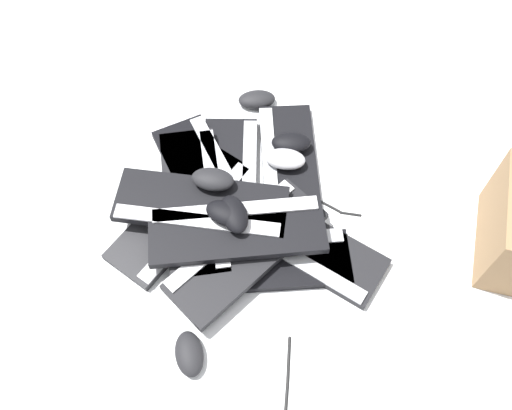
% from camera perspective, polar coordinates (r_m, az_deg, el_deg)
% --- Properties ---
extents(ground_plane, '(3.20, 3.20, 0.00)m').
position_cam_1_polar(ground_plane, '(1.55, 0.76, 0.56)').
color(ground_plane, white).
extents(keyboard_0, '(0.22, 0.46, 0.03)m').
position_cam_1_polar(keyboard_0, '(1.45, 0.75, -5.63)').
color(keyboard_0, black).
rests_on(keyboard_0, ground).
extents(keyboard_1, '(0.34, 0.46, 0.03)m').
position_cam_1_polar(keyboard_1, '(1.48, 4.54, -3.74)').
color(keyboard_1, black).
rests_on(keyboard_1, ground).
extents(keyboard_2, '(0.46, 0.21, 0.03)m').
position_cam_1_polar(keyboard_2, '(1.59, 3.29, 3.48)').
color(keyboard_2, black).
rests_on(keyboard_2, ground).
extents(keyboard_3, '(0.45, 0.18, 0.03)m').
position_cam_1_polar(keyboard_3, '(1.56, -2.65, 1.99)').
color(keyboard_3, black).
rests_on(keyboard_3, ground).
extents(keyboard_4, '(0.45, 0.36, 0.03)m').
position_cam_1_polar(keyboard_4, '(1.53, -7.51, -0.72)').
color(keyboard_4, '#232326').
rests_on(keyboard_4, ground).
extents(keyboard_5, '(0.43, 0.40, 0.03)m').
position_cam_1_polar(keyboard_5, '(1.43, -1.00, -4.49)').
color(keyboard_5, black).
rests_on(keyboard_5, keyboard_0).
extents(keyboard_6, '(0.46, 0.25, 0.03)m').
position_cam_1_polar(keyboard_6, '(1.51, -6.16, 0.50)').
color(keyboard_6, black).
rests_on(keyboard_6, keyboard_4).
extents(keyboard_7, '(0.17, 0.45, 0.03)m').
position_cam_1_polar(keyboard_7, '(1.46, -5.51, 0.02)').
color(keyboard_7, black).
rests_on(keyboard_7, keyboard_6).
extents(keyboard_8, '(0.23, 0.46, 0.03)m').
position_cam_1_polar(keyboard_8, '(1.42, -1.90, -2.58)').
color(keyboard_8, black).
rests_on(keyboard_8, keyboard_5).
extents(keyboard_9, '(0.46, 0.35, 0.03)m').
position_cam_1_polar(keyboard_9, '(1.53, -4.83, 2.06)').
color(keyboard_9, black).
rests_on(keyboard_9, keyboard_3).
extents(mouse_0, '(0.08, 0.12, 0.04)m').
position_cam_1_polar(mouse_0, '(1.60, 3.55, 6.26)').
color(mouse_0, black).
rests_on(mouse_0, keyboard_2).
extents(mouse_1, '(0.07, 0.12, 0.04)m').
position_cam_1_polar(mouse_1, '(1.46, -4.34, 2.58)').
color(mouse_1, black).
rests_on(mouse_1, keyboard_7).
extents(mouse_2, '(0.12, 0.10, 0.04)m').
position_cam_1_polar(mouse_2, '(1.38, -6.68, -14.57)').
color(mouse_2, black).
rests_on(mouse_2, ground).
extents(mouse_3, '(0.07, 0.11, 0.04)m').
position_cam_1_polar(mouse_3, '(1.56, 2.94, 4.61)').
color(mouse_3, '#B7B7BC').
rests_on(mouse_3, keyboard_2).
extents(mouse_4, '(0.09, 0.12, 0.04)m').
position_cam_1_polar(mouse_4, '(1.73, 0.08, 10.51)').
color(mouse_4, black).
rests_on(mouse_4, ground).
extents(mouse_5, '(0.13, 0.10, 0.04)m').
position_cam_1_polar(mouse_5, '(1.40, -2.24, -0.92)').
color(mouse_5, black).
rests_on(mouse_5, keyboard_8).
extents(mouse_6, '(0.10, 0.13, 0.04)m').
position_cam_1_polar(mouse_6, '(1.41, -2.94, -0.87)').
color(mouse_6, black).
rests_on(mouse_6, keyboard_8).
extents(cable_0, '(0.28, 0.29, 0.01)m').
position_cam_1_polar(cable_0, '(1.50, 3.81, -2.97)').
color(cable_0, black).
rests_on(cable_0, ground).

